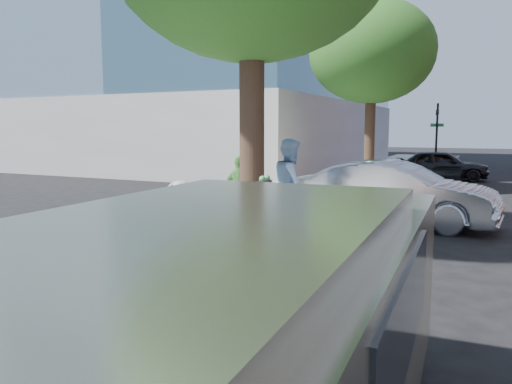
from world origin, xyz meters
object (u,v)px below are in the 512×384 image
Objects in this scene: person_gray at (177,242)px; bg_car at (441,165)px; person_green at (240,190)px; van at (233,347)px; sedan_silver at (395,193)px; parking_meter at (265,200)px; person_officer at (291,183)px.

person_gray reaches higher than bg_car.
van reaches higher than person_green.
person_green is 8.73m from van.
sedan_silver is at bearing -133.79° from person_green.
parking_meter is 3.05m from person_officer.
person_gray is 0.30× the size of van.
van reaches higher than parking_meter.
sedan_silver reaches higher than bg_car.
sedan_silver is at bearing 92.07° from van.
person_gray is at bearing 172.79° from sedan_silver.
person_gray is 5.40m from person_green.
van is at bearing 127.83° from person_green.
person_green is at bearing 161.07° from bg_car.
parking_meter is 2.29m from person_gray.
person_green is at bearing 160.92° from person_gray.
parking_meter reaches higher than sedan_silver.
sedan_silver is at bearing -61.20° from person_officer.
person_officer reaches higher than parking_meter.
parking_meter is at bearing 169.30° from bg_car.
person_officer is 0.38× the size of van.
parking_meter is 0.35× the size of bg_car.
van is at bearing -171.61° from sedan_silver.
parking_meter reaches higher than bg_car.
person_gray reaches higher than parking_meter.
person_officer is at bearing 106.69° from van.
person_green is at bearing 75.75° from person_officer.
person_gray is 3.48m from van.
person_gray is 0.38× the size of bg_car.
person_gray is at bearing -94.81° from parking_meter.
parking_meter is at bearing 174.18° from person_officer.
person_gray reaches higher than sedan_silver.
person_officer reaches higher than person_green.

